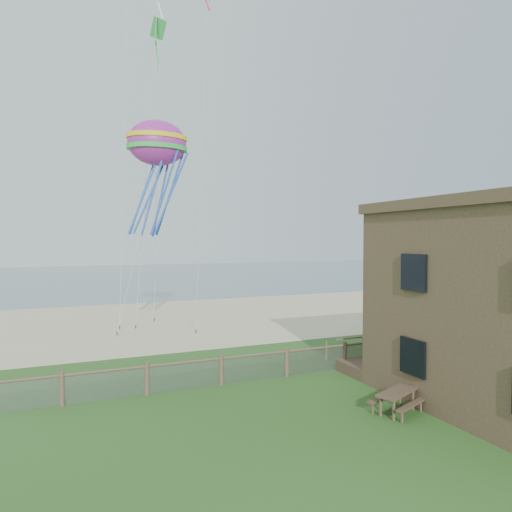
# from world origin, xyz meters

# --- Properties ---
(ground) EXTENTS (160.00, 160.00, 0.00)m
(ground) POSITION_xyz_m (0.00, 0.00, 0.00)
(ground) COLOR #294F1B
(ground) RESTS_ON ground
(sand_beach) EXTENTS (72.00, 20.00, 0.02)m
(sand_beach) POSITION_xyz_m (0.00, 22.00, 0.00)
(sand_beach) COLOR #C4B68D
(sand_beach) RESTS_ON ground
(ocean) EXTENTS (160.00, 68.00, 0.02)m
(ocean) POSITION_xyz_m (0.00, 66.00, 0.00)
(ocean) COLOR slate
(ocean) RESTS_ON ground
(chainlink_fence) EXTENTS (36.20, 0.20, 1.25)m
(chainlink_fence) POSITION_xyz_m (0.00, 6.00, 0.55)
(chainlink_fence) COLOR brown
(chainlink_fence) RESTS_ON ground
(motel_deck) EXTENTS (15.00, 2.00, 0.50)m
(motel_deck) POSITION_xyz_m (13.00, 5.00, 0.25)
(motel_deck) COLOR brown
(motel_deck) RESTS_ON ground
(picnic_table) EXTENTS (2.12, 1.89, 0.74)m
(picnic_table) POSITION_xyz_m (4.58, 0.79, 0.37)
(picnic_table) COLOR brown
(picnic_table) RESTS_ON ground
(octopus_kite) EXTENTS (4.09, 3.50, 7.10)m
(octopus_kite) POSITION_xyz_m (-0.84, 14.79, 9.65)
(octopus_kite) COLOR #FF2832
(kite_green) EXTENTS (1.73, 1.97, 2.45)m
(kite_green) POSITION_xyz_m (-0.14, 17.76, 18.67)
(kite_green) COLOR green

